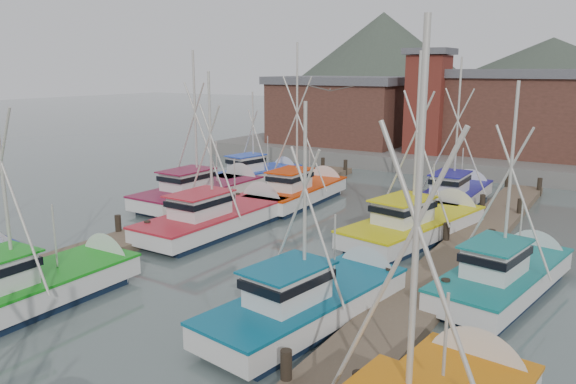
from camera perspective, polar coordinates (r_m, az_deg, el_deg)
The scene contains 18 objects.
ground at distance 20.02m, azimuth -12.07°, elevation -11.89°, with size 260.00×260.00×0.00m, color #516160.
dock_left at distance 27.35m, azimuth -16.90°, elevation -5.00°, with size 2.30×46.00×1.50m.
dock_right at distance 19.70m, azimuth 11.92°, elevation -11.63°, with size 2.30×46.00×1.50m.
quay at distance 52.18m, azimuth 17.17°, elevation 3.57°, with size 44.00×16.00×1.20m, color slate.
shed_left at distance 53.74m, azimuth 5.36°, elevation 8.33°, with size 12.72×8.48×6.20m.
shed_center at distance 50.59m, azimuth 24.09°, elevation 7.45°, with size 14.84×9.54×6.90m.
lookout_tower at distance 48.41m, azimuth 14.00°, elevation 9.01°, with size 3.60×3.60×8.50m.
distant_hills at distance 138.23m, azimuth 21.24°, elevation 8.24°, with size 175.00×140.00×42.00m.
boat_4 at distance 21.74m, azimuth -24.36°, elevation -8.82°, with size 3.79×8.97×9.50m.
boat_5 at distance 18.86m, azimuth 2.96°, elevation -10.94°, with size 3.94×8.93×7.92m.
boat_8 at distance 29.07m, azimuth -6.67°, elevation -2.54°, with size 3.64×9.71×8.89m.
boat_9 at distance 28.32m, azimuth 13.29°, elevation -3.19°, with size 4.79×9.91×9.79m.
boat_10 at distance 35.38m, azimuth -8.32°, elevation 0.13°, with size 4.15×9.82×10.08m.
boat_11 at distance 22.53m, azimuth 21.46°, elevation -7.84°, with size 3.90×8.66×8.44m.
boat_12 at distance 34.88m, azimuth 1.45°, elevation 0.08°, with size 4.09×8.97×10.39m.
boat_13 at distance 35.38m, azimuth 16.71°, elevation -0.28°, with size 3.78×8.71×9.52m.
boat_14 at distance 40.40m, azimuth -2.90°, elevation 1.77°, with size 3.75×8.24×7.19m.
gull_far at distance 17.79m, azimuth 4.30°, elevation 10.38°, with size 1.55×0.64×0.24m.
Camera 1 is at (12.86, -13.00, 8.16)m, focal length 35.00 mm.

